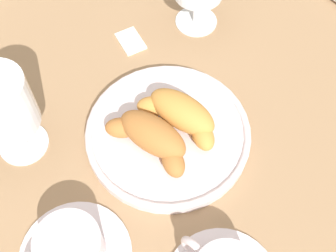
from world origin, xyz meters
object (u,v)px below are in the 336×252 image
object	(u,v)px
pastry_plate	(168,133)
coffee_cup_far	(71,251)
croissant_large	(181,112)
croissant_small	(151,137)
sugar_packet	(131,40)
juice_glass_left	(3,106)

from	to	relation	value
pastry_plate	coffee_cup_far	distance (m)	0.20
pastry_plate	croissant_large	world-z (taller)	croissant_large
croissant_small	pastry_plate	bearing A→B (deg)	-115.37
coffee_cup_far	sugar_packet	world-z (taller)	coffee_cup_far
croissant_small	juice_glass_left	distance (m)	0.19
juice_glass_left	sugar_packet	xyz separation A→B (m)	(-0.07, -0.22, -0.09)
croissant_small	juice_glass_left	xyz separation A→B (m)	(0.17, 0.05, 0.06)
croissant_large	juice_glass_left	size ratio (longest dim) A/B	0.94
coffee_cup_far	croissant_small	bearing A→B (deg)	-102.58
pastry_plate	sugar_packet	xyz separation A→B (m)	(0.11, -0.14, -0.01)
pastry_plate	juice_glass_left	bearing A→B (deg)	22.69
croissant_large	coffee_cup_far	xyz separation A→B (m)	(0.06, 0.22, -0.01)
pastry_plate	sugar_packet	bearing A→B (deg)	-51.69
pastry_plate	sugar_packet	size ratio (longest dim) A/B	4.54
croissant_small	sugar_packet	distance (m)	0.20
juice_glass_left	sugar_packet	distance (m)	0.25
croissant_large	sugar_packet	xyz separation A→B (m)	(0.13, -0.12, -0.03)
pastry_plate	croissant_large	bearing A→B (deg)	-117.52
pastry_plate	sugar_packet	distance (m)	0.18
croissant_small	coffee_cup_far	world-z (taller)	same
pastry_plate	coffee_cup_far	world-z (taller)	coffee_cup_far
sugar_packet	croissant_large	bearing A→B (deg)	177.96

